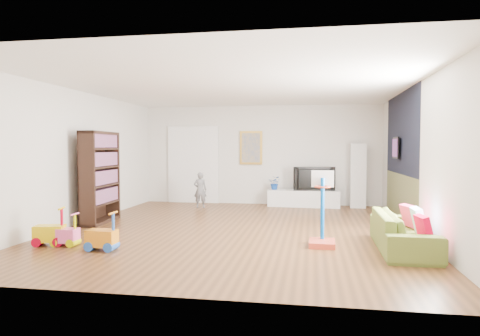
% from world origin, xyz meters
% --- Properties ---
extents(floor, '(6.50, 7.50, 0.00)m').
position_xyz_m(floor, '(0.00, 0.00, 0.00)').
color(floor, brown).
rests_on(floor, ground).
extents(ceiling, '(6.50, 7.50, 0.00)m').
position_xyz_m(ceiling, '(0.00, 0.00, 2.70)').
color(ceiling, white).
rests_on(ceiling, ground).
extents(wall_back, '(6.50, 0.00, 2.70)m').
position_xyz_m(wall_back, '(0.00, 3.75, 1.35)').
color(wall_back, silver).
rests_on(wall_back, ground).
extents(wall_front, '(6.50, 0.00, 2.70)m').
position_xyz_m(wall_front, '(0.00, -3.75, 1.35)').
color(wall_front, white).
rests_on(wall_front, ground).
extents(wall_left, '(0.00, 7.50, 2.70)m').
position_xyz_m(wall_left, '(-3.25, 0.00, 1.35)').
color(wall_left, white).
rests_on(wall_left, ground).
extents(wall_right, '(0.00, 7.50, 2.70)m').
position_xyz_m(wall_right, '(3.25, 0.00, 1.35)').
color(wall_right, white).
rests_on(wall_right, ground).
extents(navy_accent, '(0.01, 3.20, 1.70)m').
position_xyz_m(navy_accent, '(3.23, 1.40, 1.85)').
color(navy_accent, black).
rests_on(navy_accent, wall_right).
extents(olive_wainscot, '(0.01, 3.20, 1.00)m').
position_xyz_m(olive_wainscot, '(3.23, 1.40, 0.50)').
color(olive_wainscot, brown).
rests_on(olive_wainscot, wall_right).
extents(doorway, '(1.45, 0.06, 2.10)m').
position_xyz_m(doorway, '(-1.90, 3.71, 1.05)').
color(doorway, white).
rests_on(doorway, ground).
extents(painting_back, '(0.62, 0.06, 0.92)m').
position_xyz_m(painting_back, '(-0.25, 3.71, 1.55)').
color(painting_back, gold).
rests_on(painting_back, wall_back).
extents(artwork_right, '(0.04, 0.56, 0.46)m').
position_xyz_m(artwork_right, '(3.17, 1.60, 1.55)').
color(artwork_right, '#7F3F8C').
rests_on(artwork_right, wall_right).
extents(media_console, '(1.89, 0.55, 0.44)m').
position_xyz_m(media_console, '(1.20, 3.37, 0.22)').
color(media_console, silver).
rests_on(media_console, ground).
extents(tall_cabinet, '(0.40, 0.40, 1.66)m').
position_xyz_m(tall_cabinet, '(2.59, 3.47, 0.83)').
color(tall_cabinet, silver).
rests_on(tall_cabinet, ground).
extents(bookshelf, '(0.42, 1.31, 1.88)m').
position_xyz_m(bookshelf, '(-2.92, 0.27, 0.94)').
color(bookshelf, black).
rests_on(bookshelf, ground).
extents(sofa, '(0.78, 1.94, 0.56)m').
position_xyz_m(sofa, '(2.78, -1.19, 0.28)').
color(sofa, '#5E7028').
rests_on(sofa, ground).
extents(basketball_hoop, '(0.42, 0.51, 1.20)m').
position_xyz_m(basketball_hoop, '(1.57, -1.14, 0.60)').
color(basketball_hoop, '#C8422B').
rests_on(basketball_hoop, ground).
extents(ride_on_yellow, '(0.50, 0.38, 0.60)m').
position_xyz_m(ride_on_yellow, '(-2.70, -1.81, 0.30)').
color(ride_on_yellow, yellow).
rests_on(ride_on_yellow, ground).
extents(ride_on_orange, '(0.44, 0.27, 0.58)m').
position_xyz_m(ride_on_orange, '(-1.72, -1.98, 0.29)').
color(ride_on_orange, orange).
rests_on(ride_on_orange, ground).
extents(ride_on_pink, '(0.39, 0.25, 0.52)m').
position_xyz_m(ride_on_pink, '(-2.43, -1.80, 0.26)').
color(ride_on_pink, '#F75AA1').
rests_on(ride_on_pink, ground).
extents(child, '(0.37, 0.27, 0.92)m').
position_xyz_m(child, '(-1.43, 2.72, 0.46)').
color(child, slate).
rests_on(child, ground).
extents(tv, '(1.09, 0.32, 0.62)m').
position_xyz_m(tv, '(1.45, 3.36, 0.75)').
color(tv, black).
rests_on(tv, media_console).
extents(vase_plant, '(0.37, 0.33, 0.36)m').
position_xyz_m(vase_plant, '(0.44, 3.40, 0.61)').
color(vase_plant, navy).
rests_on(vase_plant, media_console).
extents(pillow_left, '(0.14, 0.36, 0.35)m').
position_xyz_m(pillow_left, '(2.94, -1.74, 0.44)').
color(pillow_left, red).
rests_on(pillow_left, sofa).
extents(pillow_center, '(0.11, 0.40, 0.40)m').
position_xyz_m(pillow_center, '(3.01, -1.18, 0.44)').
color(pillow_center, white).
rests_on(pillow_center, sofa).
extents(pillow_right, '(0.20, 0.37, 0.36)m').
position_xyz_m(pillow_right, '(2.98, -0.67, 0.44)').
color(pillow_right, '#D32754').
rests_on(pillow_right, sofa).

